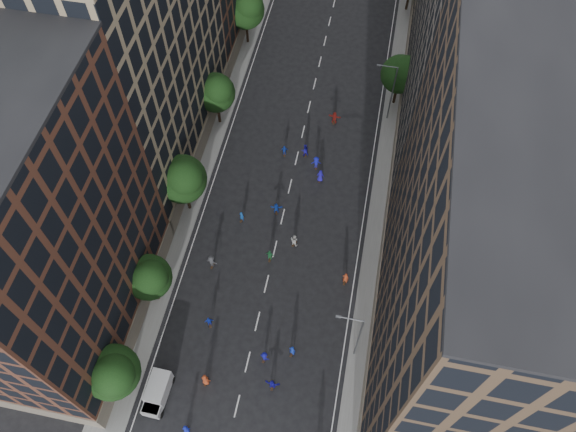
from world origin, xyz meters
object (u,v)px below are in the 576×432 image
object	(u,v)px
streetlamp_far	(391,90)
skater_1	(292,351)
skater_0	(186,429)
cargo_van	(157,393)
streetlamp_near	(357,336)

from	to	relation	value
streetlamp_far	skater_1	xyz separation A→B (m)	(-6.04, -34.24, -4.24)
streetlamp_far	skater_0	distance (m)	46.26
cargo_van	skater_1	xyz separation A→B (m)	(12.13, 6.80, -0.27)
skater_0	skater_1	world-z (taller)	skater_1
streetlamp_near	streetlamp_far	xyz separation A→B (m)	(0.00, 33.00, 0.00)
streetlamp_far	skater_1	distance (m)	35.03
skater_0	streetlamp_near	bearing A→B (deg)	-157.68
streetlamp_far	skater_0	world-z (taller)	streetlamp_far
streetlamp_far	cargo_van	size ratio (longest dim) A/B	2.10
skater_0	skater_1	distance (m)	12.70
streetlamp_near	cargo_van	bearing A→B (deg)	-156.14
cargo_van	skater_1	bearing A→B (deg)	30.73
streetlamp_near	streetlamp_far	bearing A→B (deg)	90.00
streetlamp_near	skater_0	bearing A→B (deg)	-143.57
streetlamp_near	skater_1	distance (m)	7.48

